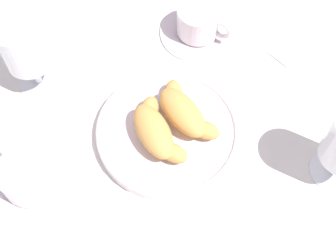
{
  "coord_description": "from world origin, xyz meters",
  "views": [
    {
      "loc": [
        0.3,
        -0.16,
        0.65
      ],
      "look_at": [
        -0.01,
        -0.01,
        0.03
      ],
      "focal_mm": 49.55,
      "sensor_mm": 36.0,
      "label": 1
    }
  ],
  "objects_px": {
    "juice_glass_right": "(25,47)",
    "sugar_packet": "(284,54)",
    "coffee_cup_near": "(27,179)",
    "croissant_small": "(184,112)",
    "pastry_plate": "(168,132)",
    "coffee_cup_far": "(199,24)",
    "croissant_large": "(155,131)"
  },
  "relations": [
    {
      "from": "croissant_large",
      "to": "croissant_small",
      "type": "bearing_deg",
      "value": 101.64
    },
    {
      "from": "pastry_plate",
      "to": "juice_glass_right",
      "type": "xyz_separation_m",
      "value": [
        -0.19,
        -0.15,
        0.08
      ]
    },
    {
      "from": "coffee_cup_near",
      "to": "croissant_small",
      "type": "bearing_deg",
      "value": 88.94
    },
    {
      "from": "croissant_large",
      "to": "croissant_small",
      "type": "height_order",
      "value": "same"
    },
    {
      "from": "croissant_small",
      "to": "coffee_cup_far",
      "type": "distance_m",
      "value": 0.19
    },
    {
      "from": "croissant_large",
      "to": "sugar_packet",
      "type": "distance_m",
      "value": 0.29
    },
    {
      "from": "pastry_plate",
      "to": "coffee_cup_near",
      "type": "height_order",
      "value": "coffee_cup_near"
    },
    {
      "from": "juice_glass_right",
      "to": "pastry_plate",
      "type": "bearing_deg",
      "value": 39.34
    },
    {
      "from": "pastry_plate",
      "to": "sugar_packet",
      "type": "bearing_deg",
      "value": 102.24
    },
    {
      "from": "pastry_plate",
      "to": "coffee_cup_near",
      "type": "xyz_separation_m",
      "value": [
        -0.01,
        -0.22,
        0.01
      ]
    },
    {
      "from": "croissant_small",
      "to": "coffee_cup_near",
      "type": "relative_size",
      "value": 0.99
    },
    {
      "from": "croissant_large",
      "to": "coffee_cup_near",
      "type": "height_order",
      "value": "croissant_large"
    },
    {
      "from": "croissant_large",
      "to": "coffee_cup_far",
      "type": "height_order",
      "value": "croissant_large"
    },
    {
      "from": "croissant_large",
      "to": "juice_glass_right",
      "type": "distance_m",
      "value": 0.24
    },
    {
      "from": "croissant_large",
      "to": "coffee_cup_far",
      "type": "distance_m",
      "value": 0.24
    },
    {
      "from": "pastry_plate",
      "to": "juice_glass_right",
      "type": "bearing_deg",
      "value": -140.66
    },
    {
      "from": "pastry_plate",
      "to": "coffee_cup_far",
      "type": "distance_m",
      "value": 0.22
    },
    {
      "from": "juice_glass_right",
      "to": "sugar_packet",
      "type": "distance_m",
      "value": 0.44
    },
    {
      "from": "croissant_small",
      "to": "coffee_cup_near",
      "type": "height_order",
      "value": "croissant_small"
    },
    {
      "from": "croissant_large",
      "to": "coffee_cup_far",
      "type": "relative_size",
      "value": 1.01
    },
    {
      "from": "sugar_packet",
      "to": "croissant_small",
      "type": "bearing_deg",
      "value": -94.73
    },
    {
      "from": "croissant_small",
      "to": "coffee_cup_near",
      "type": "xyz_separation_m",
      "value": [
        -0.0,
        -0.25,
        -0.02
      ]
    },
    {
      "from": "pastry_plate",
      "to": "juice_glass_right",
      "type": "distance_m",
      "value": 0.26
    },
    {
      "from": "sugar_packet",
      "to": "juice_glass_right",
      "type": "bearing_deg",
      "value": -125.2
    },
    {
      "from": "croissant_large",
      "to": "croissant_small",
      "type": "distance_m",
      "value": 0.06
    },
    {
      "from": "croissant_small",
      "to": "juice_glass_right",
      "type": "bearing_deg",
      "value": -134.67
    },
    {
      "from": "croissant_small",
      "to": "sugar_packet",
      "type": "relative_size",
      "value": 2.7
    },
    {
      "from": "coffee_cup_near",
      "to": "juice_glass_right",
      "type": "distance_m",
      "value": 0.2
    },
    {
      "from": "croissant_large",
      "to": "coffee_cup_near",
      "type": "relative_size",
      "value": 1.01
    },
    {
      "from": "coffee_cup_near",
      "to": "coffee_cup_far",
      "type": "height_order",
      "value": "same"
    },
    {
      "from": "croissant_small",
      "to": "juice_glass_right",
      "type": "distance_m",
      "value": 0.26
    },
    {
      "from": "coffee_cup_near",
      "to": "sugar_packet",
      "type": "xyz_separation_m",
      "value": [
        -0.04,
        0.48,
        -0.02
      ]
    }
  ]
}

